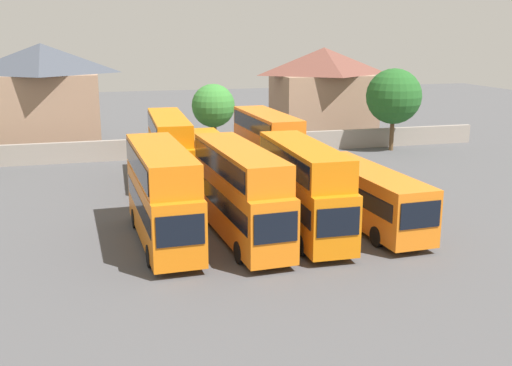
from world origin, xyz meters
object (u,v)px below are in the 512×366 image
at_px(bus_6, 211,158).
at_px(house_terrace_centre, 323,91).
at_px(bus_7, 268,142).
at_px(bus_2, 240,189).
at_px(house_terrace_left, 44,97).
at_px(bus_4, 368,194).
at_px(tree_right_of_lot, 394,96).
at_px(bus_5, 170,146).
at_px(tree_behind_wall, 213,106).
at_px(bus_1, 162,190).
at_px(bus_3, 304,185).

xyz_separation_m(bus_6, house_terrace_centre, (15.72, 17.74, 2.90)).
relative_size(bus_6, bus_7, 1.07).
bearing_deg(bus_7, house_terrace_centre, 145.35).
bearing_deg(bus_2, house_terrace_left, -162.35).
distance_m(bus_4, tree_right_of_lot, 24.64).
height_order(bus_4, house_terrace_left, house_terrace_left).
relative_size(bus_5, tree_behind_wall, 1.78).
bearing_deg(bus_1, bus_3, 83.79).
bearing_deg(bus_4, bus_2, -90.27).
bearing_deg(house_terrace_centre, tree_behind_wall, -158.76).
bearing_deg(bus_7, bus_3, -9.84).
distance_m(bus_1, house_terrace_left, 30.45).
bearing_deg(bus_6, bus_5, -96.14).
relative_size(bus_7, house_terrace_left, 1.02).
bearing_deg(bus_7, bus_1, -38.47).
bearing_deg(bus_6, bus_3, 11.64).
distance_m(house_terrace_left, tree_right_of_lot, 32.64).
bearing_deg(bus_2, bus_4, 89.09).
bearing_deg(bus_1, house_terrace_left, -167.98).
bearing_deg(tree_behind_wall, bus_3, -90.50).
xyz_separation_m(bus_1, house_terrace_left, (-7.32, 29.48, 2.18)).
bearing_deg(bus_2, bus_7, 154.50).
bearing_deg(bus_5, bus_2, 10.59).
distance_m(bus_3, house_terrace_left, 33.66).
relative_size(bus_2, bus_6, 0.99).
xyz_separation_m(bus_5, house_terrace_centre, (18.73, 17.38, 1.95)).
bearing_deg(house_terrace_centre, bus_2, -118.45).
height_order(bus_6, house_terrace_centre, house_terrace_centre).
height_order(bus_3, bus_6, bus_3).
bearing_deg(tree_behind_wall, bus_5, -115.08).
xyz_separation_m(bus_3, tree_behind_wall, (0.23, 26.01, 1.36)).
xyz_separation_m(bus_2, bus_6, (1.02, 13.16, -0.95)).
relative_size(bus_4, bus_6, 0.99).
bearing_deg(bus_1, bus_6, 156.07).
height_order(bus_2, bus_6, bus_2).
distance_m(bus_5, house_terrace_centre, 25.62).
bearing_deg(tree_behind_wall, tree_right_of_lot, -15.46).
distance_m(bus_1, bus_6, 13.76).
height_order(bus_6, house_terrace_left, house_terrace_left).
relative_size(bus_4, tree_behind_wall, 1.77).
bearing_deg(bus_4, bus_1, -93.20).
bearing_deg(house_terrace_centre, tree_right_of_lot, -70.80).
height_order(bus_5, tree_right_of_lot, tree_right_of_lot).
xyz_separation_m(bus_7, house_terrace_left, (-16.88, 16.58, 2.25)).
bearing_deg(bus_2, bus_1, -99.29).
distance_m(bus_1, house_terrace_centre, 36.97).
xyz_separation_m(bus_5, tree_right_of_lot, (22.05, 7.84, 2.28)).
relative_size(bus_2, house_terrace_centre, 1.06).
height_order(bus_5, tree_behind_wall, tree_behind_wall).
relative_size(bus_3, bus_7, 0.98).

